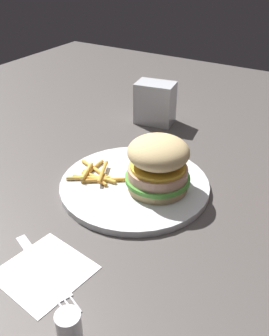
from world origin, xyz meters
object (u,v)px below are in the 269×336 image
(sandwich, at_px, (158,164))
(fries_pile, at_px, (95,175))
(fork, at_px, (45,271))
(salt_shaker, at_px, (70,332))
(napkin_dispenser, at_px, (155,103))
(plate, at_px, (134,185))
(napkin, at_px, (45,271))

(sandwich, distance_m, fries_pile, 0.12)
(fork, xyz_separation_m, salt_shaker, (0.10, -0.07, 0.02))
(sandwich, bearing_deg, napkin_dispenser, 119.53)
(fork, bearing_deg, fries_pile, 108.61)
(plate, xyz_separation_m, salt_shaker, (0.10, -0.30, 0.02))
(plate, distance_m, sandwich, 0.07)
(sandwich, height_order, salt_shaker, sandwich)
(fries_pile, distance_m, napkin_dispenser, 0.30)
(napkin_dispenser, relative_size, salt_shaker, 1.80)
(plate, xyz_separation_m, fries_pile, (-0.07, -0.02, 0.01))
(fries_pile, xyz_separation_m, napkin_dispenser, (-0.04, 0.29, 0.03))
(plate, distance_m, napkin_dispenser, 0.29)
(napkin_dispenser, bearing_deg, plate, -78.17)
(napkin, bearing_deg, sandwich, 80.11)
(fries_pile, distance_m, napkin, 0.22)
(plate, height_order, fries_pile, fries_pile)
(salt_shaker, bearing_deg, plate, 108.71)
(sandwich, relative_size, fork, 0.68)
(plate, bearing_deg, salt_shaker, -71.29)
(fork, height_order, salt_shaker, salt_shaker)
(fries_pile, relative_size, salt_shaker, 2.00)
(plate, xyz_separation_m, napkin_dispenser, (-0.11, 0.27, 0.04))
(sandwich, distance_m, napkin, 0.25)
(fork, bearing_deg, sandwich, 80.47)
(sandwich, relative_size, salt_shaker, 2.06)
(sandwich, height_order, fork, sandwich)
(fork, bearing_deg, napkin, 157.79)
(salt_shaker, bearing_deg, napkin, 146.90)
(fries_pile, bearing_deg, sandwich, 14.99)
(sandwich, relative_size, fries_pile, 1.03)
(napkin, height_order, fork, fork)
(napkin, bearing_deg, fries_pile, 108.30)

